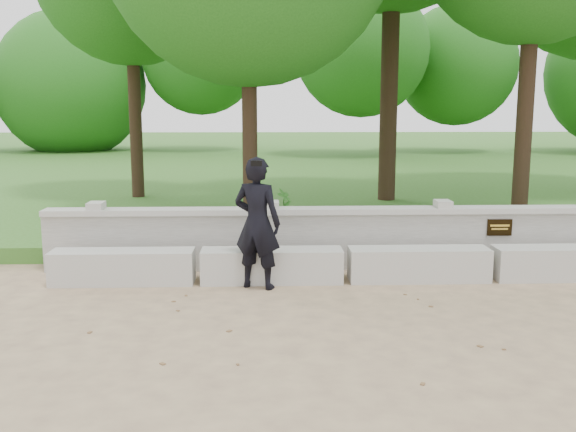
% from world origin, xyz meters
% --- Properties ---
extents(ground, '(80.00, 80.00, 0.00)m').
position_xyz_m(ground, '(0.00, 0.00, 0.00)').
color(ground, tan).
rests_on(ground, ground).
extents(lawn, '(40.00, 22.00, 0.25)m').
position_xyz_m(lawn, '(0.00, 14.00, 0.12)').
color(lawn, '#305E19').
rests_on(lawn, ground).
extents(concrete_bench, '(11.90, 0.45, 0.45)m').
position_xyz_m(concrete_bench, '(0.00, 1.90, 0.22)').
color(concrete_bench, beige).
rests_on(concrete_bench, ground).
extents(parapet_wall, '(12.50, 0.35, 0.90)m').
position_xyz_m(parapet_wall, '(0.00, 2.60, 0.46)').
color(parapet_wall, '#B8B6AE').
rests_on(parapet_wall, ground).
extents(man_main, '(0.74, 0.69, 1.72)m').
position_xyz_m(man_main, '(-3.19, 1.62, 0.86)').
color(man_main, black).
rests_on(man_main, ground).
extents(shrub_a, '(0.37, 0.39, 0.61)m').
position_xyz_m(shrub_a, '(-2.74, 5.08, 0.56)').
color(shrub_a, '#3D852D').
rests_on(shrub_a, lawn).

